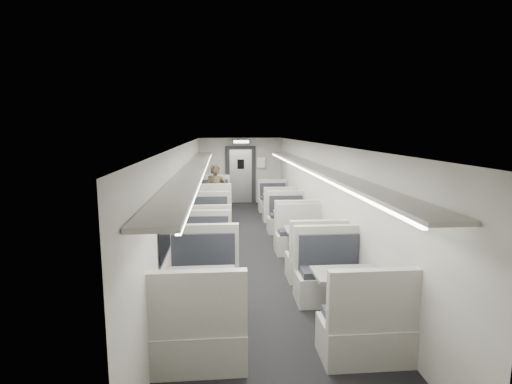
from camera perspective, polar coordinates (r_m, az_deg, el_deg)
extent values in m
cube|color=black|center=(9.09, -0.33, -8.81)|extent=(3.00, 12.00, 0.12)
cube|color=silver|center=(8.66, -0.34, 7.28)|extent=(3.00, 12.00, 0.12)
cube|color=#AFADA4|center=(14.78, -2.23, 3.09)|extent=(3.00, 0.12, 2.40)
cube|color=#AFADA4|center=(3.06, 9.47, -20.88)|extent=(3.00, 0.12, 2.40)
cube|color=#AFADA4|center=(8.80, -10.51, -1.10)|extent=(0.12, 12.00, 2.40)
cube|color=#AFADA4|center=(9.05, 9.56, -0.80)|extent=(0.12, 12.00, 2.40)
cube|color=#B3B3A8|center=(11.44, -6.37, -3.58)|extent=(1.13, 0.63, 0.48)
cube|color=black|center=(11.41, -6.39, -2.11)|extent=(1.00, 0.50, 0.11)
cube|color=#B3B3A8|center=(11.10, -6.45, -0.75)|extent=(1.13, 0.13, 0.75)
cube|color=#B3B3A8|center=(13.07, -6.20, -1.99)|extent=(1.13, 0.63, 0.48)
cube|color=black|center=(12.98, -6.22, -0.75)|extent=(1.00, 0.50, 0.11)
cube|color=#B3B3A8|center=(13.19, -6.22, 0.81)|extent=(1.13, 0.13, 0.75)
cylinder|color=silver|center=(12.23, -6.29, -2.15)|extent=(0.11, 0.11, 0.74)
cylinder|color=silver|center=(12.30, -6.26, -3.76)|extent=(0.38, 0.38, 0.03)
cube|color=gray|center=(12.15, -6.32, -0.25)|extent=(0.94, 0.64, 0.04)
cube|color=#B3B3A8|center=(9.14, -6.72, -6.99)|extent=(1.00, 0.56, 0.42)
cube|color=black|center=(9.10, -6.74, -5.38)|extent=(0.89, 0.44, 0.09)
cube|color=#B3B3A8|center=(8.81, -6.82, -3.97)|extent=(1.00, 0.11, 0.66)
cube|color=#B3B3A8|center=(10.56, -6.48, -4.80)|extent=(1.00, 0.56, 0.42)
cube|color=black|center=(10.47, -6.51, -3.46)|extent=(0.89, 0.44, 0.09)
cube|color=#B3B3A8|center=(10.64, -6.51, -1.71)|extent=(1.00, 0.11, 0.66)
cylinder|color=silver|center=(9.82, -6.60, -5.18)|extent=(0.09, 0.09, 0.65)
cylinder|color=silver|center=(9.90, -6.57, -6.93)|extent=(0.34, 0.34, 0.03)
cube|color=gray|center=(9.74, -6.64, -3.11)|extent=(0.83, 0.56, 0.04)
cube|color=#B3B3A8|center=(7.06, -7.25, -11.94)|extent=(0.96, 0.54, 0.41)
cube|color=black|center=(7.00, -7.28, -9.95)|extent=(0.85, 0.43, 0.09)
cube|color=#B3B3A8|center=(6.71, -7.41, -8.36)|extent=(0.96, 0.11, 0.64)
cube|color=#B3B3A8|center=(8.40, -6.87, -8.49)|extent=(0.96, 0.54, 0.41)
cube|color=black|center=(8.30, -6.91, -6.90)|extent=(0.85, 0.43, 0.09)
cube|color=#B3B3A8|center=(8.45, -6.90, -4.71)|extent=(0.96, 0.11, 0.64)
cylinder|color=silver|center=(7.69, -7.06, -9.30)|extent=(0.09, 0.09, 0.63)
cylinder|color=silver|center=(7.79, -7.02, -11.39)|extent=(0.33, 0.33, 0.03)
cube|color=gray|center=(7.59, -7.11, -6.79)|extent=(0.80, 0.55, 0.04)
cube|color=#B3B3A8|center=(5.01, -8.33, -20.81)|extent=(1.13, 0.63, 0.48)
cube|color=black|center=(4.90, -8.39, -17.65)|extent=(1.00, 0.50, 0.11)
cube|color=#B3B3A8|center=(4.52, -8.68, -15.52)|extent=(1.13, 0.13, 0.74)
cube|color=#B3B3A8|center=(6.50, -7.47, -13.53)|extent=(1.13, 0.63, 0.48)
cube|color=black|center=(6.36, -7.53, -11.21)|extent=(1.00, 0.50, 0.11)
cube|color=#B3B3A8|center=(6.51, -7.49, -7.78)|extent=(1.13, 0.13, 0.74)
cylinder|color=silver|center=(5.69, -7.86, -15.54)|extent=(0.11, 0.11, 0.73)
cylinder|color=silver|center=(5.84, -7.78, -18.68)|extent=(0.38, 0.38, 0.03)
cube|color=gray|center=(5.53, -7.95, -11.68)|extent=(0.94, 0.64, 0.04)
cube|color=#B3B3A8|center=(11.97, 3.31, -3.15)|extent=(0.96, 0.54, 0.41)
cube|color=black|center=(11.94, 3.30, -1.95)|extent=(0.85, 0.43, 0.09)
cube|color=#B3B3A8|center=(11.68, 3.47, -0.84)|extent=(0.96, 0.11, 0.64)
cube|color=#B3B3A8|center=(13.34, 2.44, -1.88)|extent=(0.96, 0.54, 0.41)
cube|color=black|center=(13.27, 2.46, -0.84)|extent=(0.85, 0.43, 0.09)
cube|color=#B3B3A8|center=(13.45, 2.35, 0.47)|extent=(0.96, 0.11, 0.64)
cylinder|color=silver|center=(12.63, 2.86, -1.99)|extent=(0.09, 0.09, 0.63)
cylinder|color=silver|center=(12.69, 2.85, -3.32)|extent=(0.33, 0.33, 0.03)
cube|color=gray|center=(12.57, 2.87, -0.43)|extent=(0.80, 0.54, 0.04)
cube|color=#B3B3A8|center=(9.27, 5.82, -6.75)|extent=(1.00, 0.56, 0.42)
cube|color=black|center=(9.23, 5.82, -5.15)|extent=(0.89, 0.44, 0.09)
cube|color=#B3B3A8|center=(8.94, 6.12, -3.75)|extent=(1.00, 0.11, 0.66)
cube|color=#B3B3A8|center=(10.67, 4.35, -4.62)|extent=(1.00, 0.56, 0.42)
cube|color=black|center=(10.58, 4.39, -3.29)|extent=(0.89, 0.44, 0.09)
cube|color=#B3B3A8|center=(10.75, 4.21, -1.56)|extent=(1.00, 0.11, 0.66)
cylinder|color=silver|center=(9.94, 5.04, -4.98)|extent=(0.09, 0.09, 0.65)
cylinder|color=silver|center=(10.02, 5.02, -6.71)|extent=(0.34, 0.34, 0.03)
cube|color=gray|center=(9.86, 5.07, -2.93)|extent=(0.83, 0.57, 0.04)
cube|color=#B3B3A8|center=(7.51, 8.53, -10.51)|extent=(1.06, 0.59, 0.45)
cube|color=black|center=(7.45, 8.53, -8.45)|extent=(0.94, 0.47, 0.10)
cube|color=#B3B3A8|center=(7.14, 9.04, -6.74)|extent=(1.06, 0.12, 0.70)
cube|color=#B3B3A8|center=(8.96, 6.21, -7.24)|extent=(1.06, 0.59, 0.45)
cube|color=black|center=(8.86, 6.28, -5.59)|extent=(0.94, 0.47, 0.10)
cube|color=#B3B3A8|center=(9.02, 6.01, -3.36)|extent=(1.06, 0.12, 0.70)
cylinder|color=silver|center=(8.19, 7.28, -7.93)|extent=(0.10, 0.10, 0.69)
cylinder|color=silver|center=(8.30, 7.24, -10.11)|extent=(0.36, 0.36, 0.03)
cube|color=gray|center=(8.09, 7.34, -5.33)|extent=(0.88, 0.60, 0.04)
cube|color=#B3B3A8|center=(5.25, 15.45, -19.63)|extent=(1.09, 0.61, 0.46)
cube|color=black|center=(5.15, 15.47, -16.69)|extent=(0.97, 0.48, 0.10)
cube|color=#B3B3A8|center=(4.81, 16.70, -14.61)|extent=(1.09, 0.12, 0.72)
cube|color=#B3B3A8|center=(6.63, 10.52, -13.19)|extent=(1.09, 0.61, 0.46)
cube|color=black|center=(6.50, 10.66, -10.97)|extent=(0.97, 0.48, 0.10)
cube|color=#B3B3A8|center=(6.64, 10.15, -7.73)|extent=(1.09, 0.12, 0.72)
cylinder|color=silver|center=(5.88, 12.70, -14.95)|extent=(0.10, 0.10, 0.71)
cylinder|color=silver|center=(6.02, 12.58, -17.92)|extent=(0.37, 0.37, 0.03)
cube|color=gray|center=(5.73, 12.84, -11.32)|extent=(0.91, 0.62, 0.04)
imported|color=black|center=(11.71, -5.76, -0.18)|extent=(0.68, 0.49, 1.72)
cube|color=black|center=(12.13, -8.67, 2.41)|extent=(0.02, 1.18, 0.84)
cube|color=black|center=(9.95, -9.47, 0.97)|extent=(0.02, 1.18, 0.84)
cube|color=black|center=(7.79, -10.71, -1.29)|extent=(0.02, 1.18, 0.84)
cube|color=black|center=(5.65, -12.91, -5.26)|extent=(0.02, 1.18, 0.84)
cube|color=#B3B3A8|center=(8.38, -8.80, 3.42)|extent=(0.46, 10.40, 0.05)
cube|color=white|center=(8.38, -7.43, 3.10)|extent=(0.05, 10.20, 0.04)
cube|color=#B3B3A8|center=(8.59, 8.25, 3.56)|extent=(0.46, 10.40, 0.05)
cube|color=white|center=(8.55, 6.93, 3.23)|extent=(0.05, 10.20, 0.04)
cube|color=black|center=(14.68, -2.20, 2.46)|extent=(1.10, 0.10, 2.10)
cube|color=silver|center=(14.66, -2.20, 2.25)|extent=(0.80, 0.05, 1.95)
cube|color=black|center=(14.57, -2.20, 3.99)|extent=(0.25, 0.02, 0.35)
cube|color=black|center=(14.10, -2.14, 7.21)|extent=(0.62, 0.10, 0.16)
cube|color=silver|center=(14.04, -2.12, 7.20)|extent=(0.54, 0.02, 0.10)
cube|color=white|center=(14.67, 0.73, 4.23)|extent=(0.32, 0.02, 0.40)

